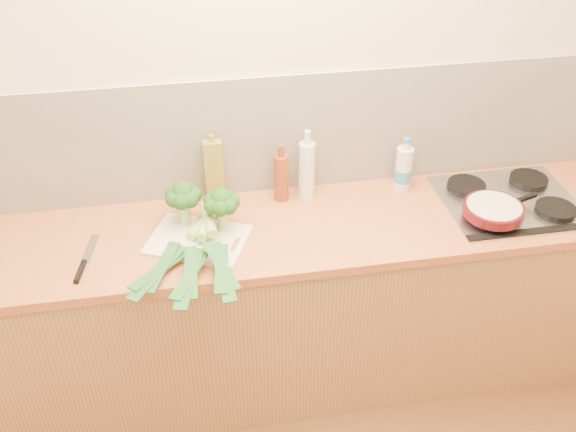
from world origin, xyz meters
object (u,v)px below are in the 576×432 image
object	(u,v)px
gas_hob	(510,200)
chefs_knife	(83,266)
chopping_board	(198,240)
skillet	(494,209)

from	to	relation	value
gas_hob	chefs_knife	bearing A→B (deg)	-175.93
chopping_board	gas_hob	bearing A→B (deg)	25.63
chefs_knife	skillet	bearing A→B (deg)	10.00
gas_hob	chefs_knife	xyz separation A→B (m)	(-1.80, -0.13, -0.01)
gas_hob	chefs_knife	world-z (taller)	gas_hob
chefs_knife	skillet	xyz separation A→B (m)	(1.67, 0.01, 0.05)
chopping_board	chefs_knife	distance (m)	0.45
chefs_knife	skillet	distance (m)	1.67
chopping_board	skillet	bearing A→B (deg)	20.44
gas_hob	skillet	world-z (taller)	skillet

